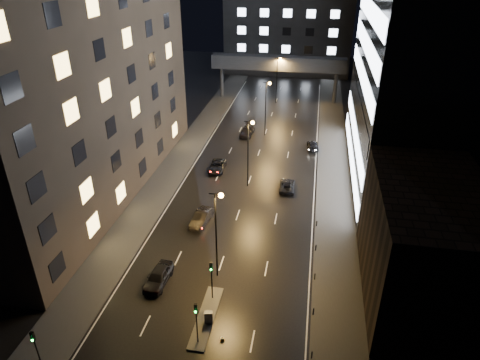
{
  "coord_description": "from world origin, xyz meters",
  "views": [
    {
      "loc": [
        8.62,
        -26.39,
        30.43
      ],
      "look_at": [
        -0.11,
        22.26,
        4.0
      ],
      "focal_mm": 32.0,
      "sensor_mm": 36.0,
      "label": 1
    }
  ],
  "objects_px": {
    "car_away_c": "(217,166)",
    "car_toward_a": "(287,186)",
    "car_away_a": "(158,277)",
    "car_away_d": "(247,131)",
    "car_away_b": "(202,218)",
    "car_toward_b": "(313,145)",
    "utility_cabinet": "(209,317)"
  },
  "relations": [
    {
      "from": "car_away_c",
      "to": "car_toward_a",
      "type": "bearing_deg",
      "value": -22.13
    },
    {
      "from": "car_away_a",
      "to": "car_away_d",
      "type": "distance_m",
      "value": 41.81
    },
    {
      "from": "car_away_a",
      "to": "car_toward_a",
      "type": "bearing_deg",
      "value": 65.44
    },
    {
      "from": "car_away_b",
      "to": "car_toward_a",
      "type": "height_order",
      "value": "car_away_b"
    },
    {
      "from": "car_away_b",
      "to": "car_toward_b",
      "type": "height_order",
      "value": "car_away_b"
    },
    {
      "from": "car_away_d",
      "to": "utility_cabinet",
      "type": "height_order",
      "value": "car_away_d"
    },
    {
      "from": "car_away_a",
      "to": "car_toward_b",
      "type": "xyz_separation_m",
      "value": [
        14.72,
        37.5,
        -0.17
      ]
    },
    {
      "from": "car_away_c",
      "to": "car_toward_b",
      "type": "xyz_separation_m",
      "value": [
        14.55,
        11.07,
        -0.04
      ]
    },
    {
      "from": "car_toward_a",
      "to": "utility_cabinet",
      "type": "distance_m",
      "value": 27.13
    },
    {
      "from": "car_away_a",
      "to": "car_toward_b",
      "type": "height_order",
      "value": "car_away_a"
    },
    {
      "from": "car_away_a",
      "to": "car_toward_a",
      "type": "distance_m",
      "value": 25.02
    },
    {
      "from": "car_away_c",
      "to": "car_away_a",
      "type": "bearing_deg",
      "value": -92.11
    },
    {
      "from": "car_away_a",
      "to": "utility_cabinet",
      "type": "bearing_deg",
      "value": -31.79
    },
    {
      "from": "car_away_b",
      "to": "car_toward_a",
      "type": "distance_m",
      "value": 14.57
    },
    {
      "from": "car_away_a",
      "to": "car_away_d",
      "type": "height_order",
      "value": "car_away_a"
    },
    {
      "from": "car_away_c",
      "to": "car_away_d",
      "type": "xyz_separation_m",
      "value": [
        2.26,
        15.31,
        0.08
      ]
    },
    {
      "from": "car_away_b",
      "to": "car_away_c",
      "type": "bearing_deg",
      "value": 102.04
    },
    {
      "from": "car_away_d",
      "to": "car_toward_a",
      "type": "distance_m",
      "value": 21.53
    },
    {
      "from": "car_toward_b",
      "to": "car_away_d",
      "type": "bearing_deg",
      "value": -24.54
    },
    {
      "from": "car_away_c",
      "to": "utility_cabinet",
      "type": "height_order",
      "value": "utility_cabinet"
    },
    {
      "from": "car_away_c",
      "to": "car_toward_b",
      "type": "distance_m",
      "value": 18.28
    },
    {
      "from": "utility_cabinet",
      "to": "car_toward_b",
      "type": "bearing_deg",
      "value": 66.7
    },
    {
      "from": "car_away_b",
      "to": "car_away_c",
      "type": "height_order",
      "value": "car_away_b"
    },
    {
      "from": "car_away_a",
      "to": "car_away_d",
      "type": "xyz_separation_m",
      "value": [
        2.43,
        41.74,
        -0.05
      ]
    },
    {
      "from": "car_away_b",
      "to": "car_toward_a",
      "type": "bearing_deg",
      "value": 53.65
    },
    {
      "from": "car_away_c",
      "to": "utility_cabinet",
      "type": "bearing_deg",
      "value": -80.29
    },
    {
      "from": "car_toward_a",
      "to": "car_away_a",
      "type": "bearing_deg",
      "value": 60.46
    },
    {
      "from": "car_toward_a",
      "to": "utility_cabinet",
      "type": "height_order",
      "value": "utility_cabinet"
    },
    {
      "from": "car_away_c",
      "to": "utility_cabinet",
      "type": "relative_size",
      "value": 4.03
    },
    {
      "from": "car_toward_b",
      "to": "car_away_b",
      "type": "bearing_deg",
      "value": 57.57
    },
    {
      "from": "car_away_a",
      "to": "car_away_c",
      "type": "bearing_deg",
      "value": 92.45
    },
    {
      "from": "car_away_d",
      "to": "car_toward_b",
      "type": "xyz_separation_m",
      "value": [
        12.29,
        -4.24,
        -0.11
      ]
    }
  ]
}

